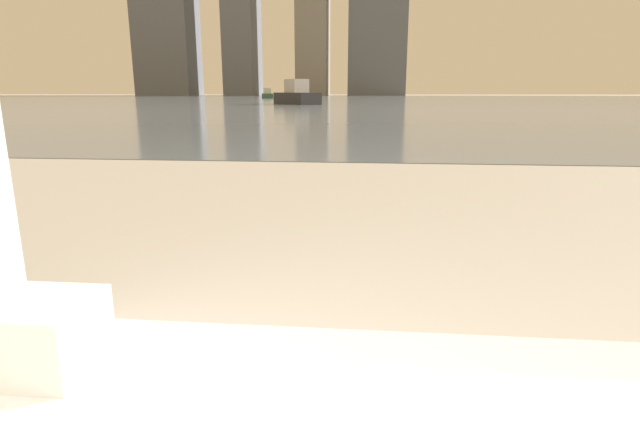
{
  "coord_description": "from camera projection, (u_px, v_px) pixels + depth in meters",
  "views": [
    {
      "loc": [
        0.32,
        0.25,
        0.95
      ],
      "look_at": [
        0.13,
        2.15,
        0.48
      ],
      "focal_mm": 28.0,
      "sensor_mm": 36.0,
      "label": 1
    }
  ],
  "objects": [
    {
      "name": "harbor_boat_0",
      "position": [
        297.0,
        95.0,
        37.06
      ],
      "size": [
        4.07,
        4.91,
        1.8
      ],
      "color": "#2D2D33",
      "rests_on": "harbor_water"
    },
    {
      "name": "harbor_boat_1",
      "position": [
        267.0,
        95.0,
        69.13
      ],
      "size": [
        2.25,
        3.85,
        1.37
      ],
      "color": "#335647",
      "rests_on": "harbor_water"
    },
    {
      "name": "towel_stack",
      "position": [
        6.0,
        333.0,
        0.83
      ],
      "size": [
        0.29,
        0.16,
        0.12
      ],
      "color": "white",
      "rests_on": "bathtub"
    },
    {
      "name": "harbor_water",
      "position": [
        367.0,
        99.0,
        59.94
      ],
      "size": [
        180.0,
        110.0,
        0.01
      ],
      "color": "slate",
      "rests_on": "ground_plane"
    }
  ]
}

